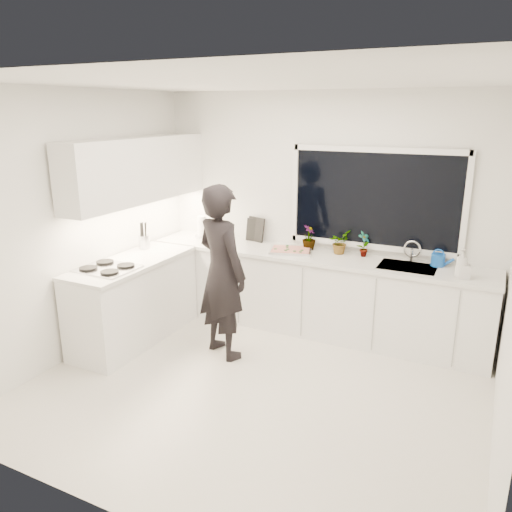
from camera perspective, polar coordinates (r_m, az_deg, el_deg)
The scene contains 24 objects.
floor at distance 4.80m, azimuth -0.07°, elevation -14.93°, with size 4.00×3.50×0.02m, color beige.
wall_back at distance 5.85m, azimuth 7.63°, elevation 5.03°, with size 4.00×0.02×2.70m, color white.
wall_left at distance 5.43m, azimuth -19.48°, elevation 3.36°, with size 0.02×3.50×2.70m, color white.
ceiling at distance 4.11m, azimuth -0.09°, elevation 19.49°, with size 4.00×3.50×0.02m, color white.
window at distance 5.62m, azimuth 13.42°, elevation 6.34°, with size 1.80×0.02×1.00m, color black.
base_cabinets_back at distance 5.81m, azimuth 6.30°, elevation -4.33°, with size 3.92×0.58×0.88m, color white.
base_cabinets_left at distance 5.71m, azimuth -13.72°, elevation -5.11°, with size 0.58×1.60×0.88m, color white.
countertop_back at distance 5.66m, azimuth 6.41°, elevation -0.00°, with size 3.94×0.62×0.04m, color silver.
countertop_left at distance 5.56m, azimuth -14.03°, elevation -0.70°, with size 0.62×1.60×0.04m, color silver.
upper_cabinets at distance 5.71m, azimuth -13.36°, elevation 9.55°, with size 0.34×2.10×0.70m, color white.
sink at distance 5.43m, azimuth 16.89°, elevation -1.66°, with size 0.58×0.42×0.14m, color silver.
faucet at distance 5.58m, azimuth 17.38°, elevation 0.48°, with size 0.03×0.03×0.22m, color silver.
stovetop at distance 5.32m, azimuth -16.63°, elevation -1.30°, with size 0.56×0.48×0.03m, color black.
person at distance 5.07m, azimuth -3.94°, elevation -1.87°, with size 0.66×0.43×1.80m, color black.
pizza_tray at distance 5.72m, azimuth 3.99°, elevation 0.60°, with size 0.47×0.35×0.03m, color silver.
pizza at distance 5.71m, azimuth 3.99°, elevation 0.76°, with size 0.43×0.31×0.01m, color #B83118.
watering_can at distance 5.52m, azimuth 20.07°, elevation -0.43°, with size 0.14×0.14×0.13m, color blue.
paper_towel_roll at distance 6.37m, azimuth -6.23°, elevation 3.26°, with size 0.11×0.11×0.26m, color white.
knife_block at distance 6.33m, azimuth -4.91°, elevation 3.03°, with size 0.13×0.10×0.22m, color olive.
utensil_crock at distance 5.98m, azimuth -12.67°, elevation 1.58°, with size 0.13×0.13×0.16m, color silver.
picture_frame_large at distance 6.16m, azimuth -0.17°, elevation 3.00°, with size 0.22×0.02×0.28m, color black.
picture_frame_small at distance 6.15m, azimuth -0.02°, elevation 3.07°, with size 0.25×0.02×0.30m, color black.
herb_plants at distance 5.71m, azimuth 8.91°, elevation 1.69°, with size 0.81×0.25×0.29m.
soap_bottles at distance 5.19m, azimuth 22.56°, elevation -0.98°, with size 0.17×0.15×0.29m.
Camera 1 is at (1.82, -3.68, 2.49)m, focal length 35.00 mm.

